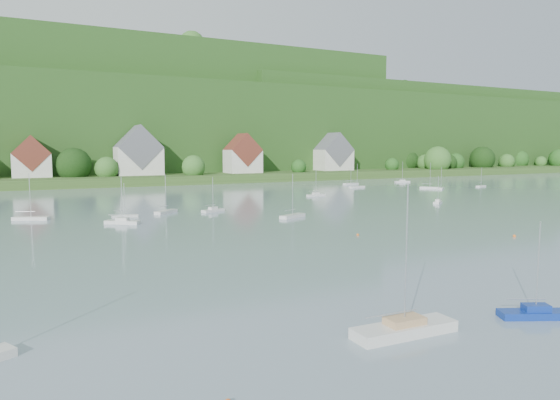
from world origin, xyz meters
name	(u,v)px	position (x,y,z in m)	size (l,w,h in m)	color
far_shore_strip	(119,178)	(0.00, 200.00, 1.50)	(600.00, 60.00, 3.00)	#31501E
forested_ridge	(95,127)	(0.39, 268.57, 22.89)	(620.00, 181.22, 69.89)	#153F14
village_building_1	(31,160)	(-30.00, 189.00, 8.75)	(12.00, 9.36, 14.00)	beige
village_building_2	(138,155)	(5.00, 188.00, 10.27)	(16.00, 11.44, 18.00)	beige
village_building_3	(243,156)	(45.00, 186.00, 9.43)	(13.00, 10.40, 15.50)	beige
village_building_4	(334,155)	(90.00, 190.00, 9.59)	(15.00, 10.40, 16.50)	beige
near_sailboat_1	(536,312)	(0.34, 23.47, 0.41)	(5.51, 3.66, 7.26)	navy
near_sailboat_2	(404,328)	(-10.78, 25.14, 0.50)	(7.65, 2.31, 10.26)	silver
mooring_buoy_2	(514,237)	(29.12, 48.26, 0.00)	(0.45, 0.45, 0.45)	orange
mooring_buoy_3	(358,236)	(9.79, 59.31, 0.00)	(0.40, 0.40, 0.40)	orange
far_sailboat_cluster	(214,199)	(8.10, 116.50, 0.37)	(193.25, 74.95, 8.71)	silver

